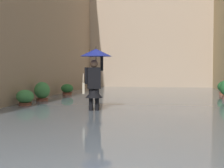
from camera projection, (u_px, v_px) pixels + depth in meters
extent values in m
plane|color=slate|center=(136.00, 107.00, 12.20)|extent=(60.00, 60.00, 0.00)
cube|color=slate|center=(136.00, 105.00, 12.20)|extent=(8.65, 25.05, 0.19)
cube|color=tan|center=(151.00, 19.00, 22.25)|extent=(11.45, 1.80, 9.39)
cube|color=#4C4233|center=(91.00, 115.00, 9.75)|extent=(0.17, 0.26, 0.10)
cylinder|color=black|center=(91.00, 101.00, 9.73)|extent=(0.15, 0.15, 0.73)
cube|color=#4C4233|center=(97.00, 115.00, 9.77)|extent=(0.17, 0.26, 0.10)
cylinder|color=black|center=(97.00, 101.00, 9.75)|extent=(0.15, 0.15, 0.73)
cube|color=black|center=(94.00, 78.00, 9.71)|extent=(0.43, 0.32, 0.62)
cone|color=black|center=(94.00, 93.00, 9.73)|extent=(0.62, 0.62, 0.28)
sphere|color=#8C664C|center=(94.00, 64.00, 9.69)|extent=(0.22, 0.22, 0.22)
cylinder|color=black|center=(102.00, 63.00, 9.72)|extent=(0.10, 0.10, 0.44)
cylinder|color=black|center=(86.00, 76.00, 9.68)|extent=(0.10, 0.10, 0.48)
cylinder|color=black|center=(96.00, 60.00, 9.69)|extent=(0.02, 0.02, 0.43)
cone|color=navy|center=(96.00, 53.00, 9.68)|extent=(0.93, 0.93, 0.22)
cylinder|color=black|center=(96.00, 48.00, 9.67)|extent=(0.01, 0.01, 0.08)
cube|color=beige|center=(83.00, 88.00, 9.66)|extent=(0.14, 0.29, 0.32)
torus|color=beige|center=(83.00, 78.00, 9.65)|extent=(0.11, 0.29, 0.30)
cylinder|color=#9E563D|center=(224.00, 96.00, 15.22)|extent=(0.42, 0.42, 0.32)
torus|color=brown|center=(224.00, 92.00, 15.21)|extent=(0.45, 0.45, 0.04)
ellipsoid|color=#23602D|center=(224.00, 87.00, 15.20)|extent=(0.58, 0.58, 0.51)
cylinder|color=#9E563D|center=(67.00, 96.00, 15.36)|extent=(0.42, 0.42, 0.29)
torus|color=brown|center=(67.00, 93.00, 15.36)|extent=(0.45, 0.45, 0.04)
ellipsoid|color=#2D7033|center=(67.00, 88.00, 15.35)|extent=(0.56, 0.56, 0.40)
cylinder|color=brown|center=(42.00, 102.00, 12.57)|extent=(0.44, 0.44, 0.28)
torus|color=brown|center=(42.00, 99.00, 12.57)|extent=(0.47, 0.47, 0.04)
ellipsoid|color=#428947|center=(42.00, 90.00, 12.55)|extent=(0.58, 0.58, 0.63)
cylinder|color=brown|center=(25.00, 107.00, 11.13)|extent=(0.42, 0.42, 0.26)
torus|color=brown|center=(25.00, 103.00, 11.12)|extent=(0.46, 0.46, 0.04)
ellipsoid|color=#428947|center=(25.00, 96.00, 11.11)|extent=(0.58, 0.58, 0.44)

